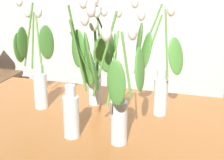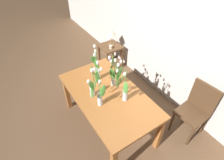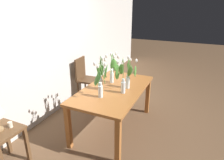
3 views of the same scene
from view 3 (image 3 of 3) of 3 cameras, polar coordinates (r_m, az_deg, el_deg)
ground_plane at (r=3.54m, az=0.48°, el=-13.47°), size 18.00×18.00×0.00m
room_wall_rear at (r=3.72m, az=-18.80°, el=9.81°), size 9.00×0.10×2.70m
dining_table at (r=3.21m, az=0.52°, el=-3.93°), size 1.60×0.90×0.74m
tulip_vase_0 at (r=3.32m, az=0.25°, el=2.61°), size 0.26×0.16×0.57m
tulip_vase_1 at (r=2.79m, az=-3.44°, el=-1.20°), size 0.24×0.15×0.56m
tulip_vase_2 at (r=2.97m, az=2.73°, el=0.19°), size 0.13×0.18×0.58m
tulip_vase_3 at (r=3.09m, az=-2.98°, el=1.19°), size 0.16×0.23×0.58m
tulip_vase_4 at (r=3.12m, az=5.04°, el=1.07°), size 0.22×0.22×0.57m
dining_chair at (r=4.37m, az=-7.94°, el=1.11°), size 0.43×0.43×0.93m
side_table at (r=2.94m, az=-29.30°, el=-14.54°), size 0.44×0.44×0.55m
pillar_candle at (r=2.86m, az=-27.48°, el=-11.44°), size 0.06×0.06×0.07m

